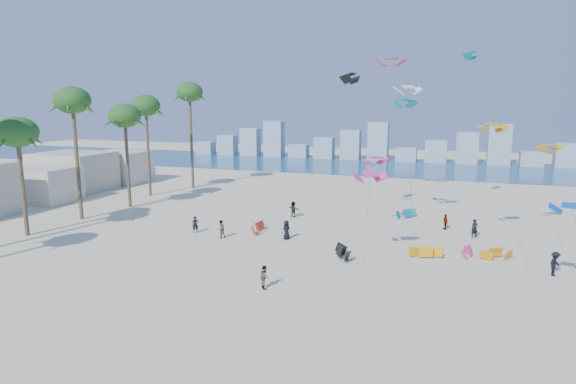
% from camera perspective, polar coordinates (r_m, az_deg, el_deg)
% --- Properties ---
extents(ground, '(220.00, 220.00, 0.00)m').
position_cam_1_polar(ground, '(32.43, -14.78, -12.51)').
color(ground, beige).
rests_on(ground, ground).
extents(ocean, '(220.00, 220.00, 0.00)m').
position_cam_1_polar(ocean, '(98.85, 9.04, 3.18)').
color(ocean, navy).
rests_on(ocean, ground).
extents(kitesurfer_near, '(0.72, 0.66, 1.65)m').
position_cam_1_polar(kitesurfer_near, '(47.56, -11.07, -3.85)').
color(kitesurfer_near, black).
rests_on(kitesurfer_near, ground).
extents(kitesurfer_mid, '(0.96, 0.99, 1.61)m').
position_cam_1_polar(kitesurfer_mid, '(33.13, -2.84, -10.15)').
color(kitesurfer_mid, gray).
rests_on(kitesurfer_mid, ground).
extents(kitesurfers_far, '(28.94, 12.51, 1.84)m').
position_cam_1_polar(kitesurfers_far, '(45.28, 8.96, -4.44)').
color(kitesurfers_far, black).
rests_on(kitesurfers_far, ground).
extents(grounded_kites, '(23.34, 19.04, 0.94)m').
position_cam_1_polar(grounded_kites, '(44.08, 11.74, -5.54)').
color(grounded_kites, red).
rests_on(grounded_kites, ground).
extents(flying_kites, '(21.32, 30.10, 18.46)m').
position_cam_1_polar(flying_kites, '(49.24, 15.53, 10.55)').
color(flying_kites, '#EE3492').
rests_on(flying_kites, ground).
extents(palm_row, '(6.41, 44.80, 15.69)m').
position_cam_1_polar(palm_row, '(55.52, -24.02, 9.14)').
color(palm_row, brown).
rests_on(palm_row, ground).
extents(beachfront_buildings, '(11.50, 43.00, 6.00)m').
position_cam_1_polar(beachfront_buildings, '(68.79, -28.76, 1.04)').
color(beachfront_buildings, beige).
rests_on(beachfront_buildings, ground).
extents(distant_skyline, '(85.00, 3.00, 8.40)m').
position_cam_1_polar(distant_skyline, '(108.53, 9.41, 5.46)').
color(distant_skyline, '#9EADBF').
rests_on(distant_skyline, ground).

